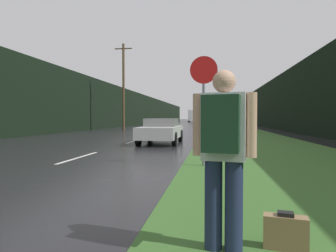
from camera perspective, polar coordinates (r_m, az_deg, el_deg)
name	(u,v)px	position (r m, az deg, el deg)	size (l,w,h in m)	color
grass_verge	(229,128)	(40.62, 11.47, -0.32)	(6.00, 240.00, 0.02)	#386028
lane_stripe_b	(79,157)	(10.45, -16.62, -5.76)	(0.12, 3.00, 0.01)	silver
lane_stripe_c	(133,141)	(17.02, -6.60, -2.89)	(0.12, 3.00, 0.01)	silver
lane_stripe_d	(156,134)	(23.84, -2.24, -1.61)	(0.12, 3.00, 0.01)	silver
lane_stripe_e	(169,131)	(30.73, 0.17, -0.89)	(0.12, 3.00, 0.01)	silver
treeline_far_side	(131,109)	(52.46, -7.07, 3.26)	(2.00, 140.00, 5.77)	black
treeline_near_side	(263,108)	(51.23, 17.61, 3.37)	(2.00, 140.00, 6.00)	black
utility_pole_far	(124,86)	(31.21, -8.47, 7.54)	(1.80, 0.24, 8.89)	#4C3823
stop_sign	(204,97)	(8.19, 6.81, 5.42)	(0.75, 0.07, 2.99)	slate
hitchhiker_with_backpack	(223,148)	(2.95, 10.48, -4.24)	(0.61, 0.48, 1.79)	#1E2847
suitcase	(285,233)	(3.36, 21.46, -18.43)	(0.44, 0.23, 0.39)	olive
car_passing_near	(161,130)	(15.46, -1.31, -0.84)	(1.93, 4.30, 1.29)	#BCBCBC
delivery_truck	(192,116)	(95.36, 4.67, 1.95)	(2.48, 7.16, 3.79)	gray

